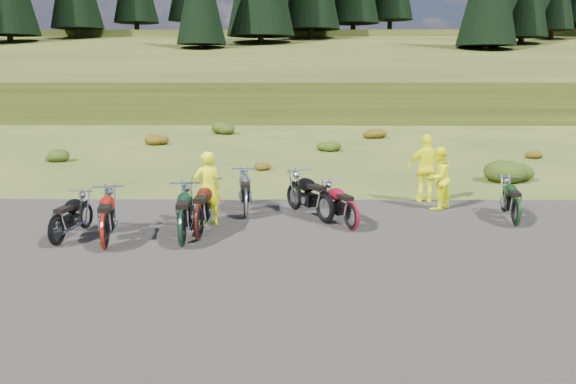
{
  "coord_description": "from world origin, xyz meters",
  "views": [
    {
      "loc": [
        0.86,
        -11.92,
        3.66
      ],
      "look_at": [
        0.73,
        1.57,
        0.77
      ],
      "focal_mm": 35.0,
      "sensor_mm": 36.0,
      "label": 1
    }
  ],
  "objects_px": {
    "motorcycle_3": "(246,218)",
    "motorcycle_7": "(515,227)",
    "person_middle": "(207,190)",
    "motorcycle_0": "(58,247)"
  },
  "relations": [
    {
      "from": "motorcycle_0",
      "to": "motorcycle_7",
      "type": "relative_size",
      "value": 0.97
    },
    {
      "from": "person_middle",
      "to": "motorcycle_7",
      "type": "bearing_deg",
      "value": 151.85
    },
    {
      "from": "motorcycle_0",
      "to": "motorcycle_3",
      "type": "bearing_deg",
      "value": -50.98
    },
    {
      "from": "motorcycle_3",
      "to": "motorcycle_7",
      "type": "bearing_deg",
      "value": -103.05
    },
    {
      "from": "motorcycle_3",
      "to": "motorcycle_7",
      "type": "distance_m",
      "value": 6.61
    },
    {
      "from": "motorcycle_3",
      "to": "motorcycle_7",
      "type": "xyz_separation_m",
      "value": [
        6.56,
        -0.77,
        0.0
      ]
    },
    {
      "from": "motorcycle_0",
      "to": "motorcycle_3",
      "type": "height_order",
      "value": "motorcycle_3"
    },
    {
      "from": "person_middle",
      "to": "motorcycle_0",
      "type": "bearing_deg",
      "value": 0.99
    },
    {
      "from": "motorcycle_0",
      "to": "motorcycle_7",
      "type": "distance_m",
      "value": 10.52
    },
    {
      "from": "motorcycle_7",
      "to": "person_middle",
      "type": "height_order",
      "value": "person_middle"
    }
  ]
}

